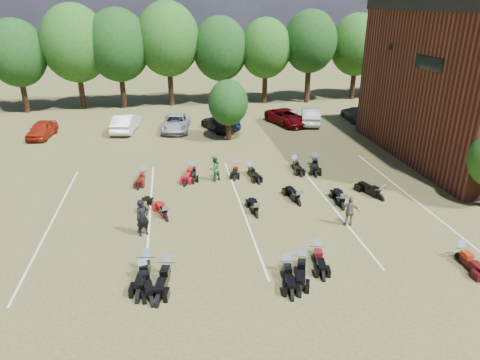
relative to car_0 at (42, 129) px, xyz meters
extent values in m
plane|color=brown|center=(17.33, -18.75, -0.68)|extent=(160.00, 160.00, 0.00)
imported|color=maroon|center=(0.00, 0.00, 0.00)|extent=(2.06, 4.15, 1.36)
imported|color=silver|center=(6.80, 0.71, 0.10)|extent=(2.35, 4.95, 1.57)
imported|color=#9CA1A5|center=(11.15, 0.24, 0.01)|extent=(2.87, 5.18, 1.37)
imported|color=black|center=(14.85, -0.15, -0.04)|extent=(3.21, 4.74, 1.28)
imported|color=navy|center=(16.00, 0.98, 0.04)|extent=(1.80, 4.26, 1.44)
imported|color=#B6B6B1|center=(23.55, 0.51, 0.08)|extent=(2.82, 4.90, 1.53)
imported|color=#510408|center=(21.32, 0.64, 0.01)|extent=(3.76, 5.43, 1.38)
imported|color=#3E3E43|center=(28.28, 1.16, -0.04)|extent=(1.98, 4.49, 1.28)
imported|color=black|center=(9.13, -18.04, 0.26)|extent=(0.81, 0.72, 1.87)
imported|color=#27682E|center=(13.27, -11.76, 0.15)|extent=(1.02, 0.99, 1.66)
imported|color=#5E5650|center=(19.37, -18.77, 0.13)|extent=(1.02, 0.68, 1.61)
cube|color=black|center=(26.68, -6.75, 6.82)|extent=(0.30, 0.40, 0.30)
cube|color=black|center=(26.80, -11.75, 6.32)|extent=(0.06, 3.00, 0.80)
cylinder|color=black|center=(-3.67, 10.25, 1.36)|extent=(0.58, 0.58, 4.08)
ellipsoid|color=#1E4C19|center=(-3.67, 10.25, 5.65)|extent=(6.00, 6.00, 6.90)
cylinder|color=black|center=(1.33, 10.25, 1.36)|extent=(0.58, 0.58, 4.08)
ellipsoid|color=#1E4C19|center=(1.33, 10.25, 5.65)|extent=(6.00, 6.00, 6.90)
cylinder|color=black|center=(6.33, 10.25, 1.36)|extent=(0.57, 0.58, 4.08)
ellipsoid|color=#1E4C19|center=(6.33, 10.25, 5.65)|extent=(6.00, 6.00, 6.90)
cylinder|color=black|center=(11.33, 10.25, 1.36)|extent=(0.57, 0.58, 4.08)
ellipsoid|color=#1E4C19|center=(11.33, 10.25, 5.65)|extent=(6.00, 6.00, 6.90)
cylinder|color=black|center=(16.33, 10.25, 1.36)|extent=(0.58, 0.58, 4.08)
ellipsoid|color=#1E4C19|center=(16.33, 10.25, 5.65)|extent=(6.00, 6.00, 6.90)
cylinder|color=black|center=(21.33, 10.25, 1.36)|extent=(0.57, 0.58, 4.08)
ellipsoid|color=#1E4C19|center=(21.33, 10.25, 5.65)|extent=(6.00, 6.00, 6.90)
cylinder|color=black|center=(26.33, 10.25, 1.36)|extent=(0.57, 0.58, 4.08)
ellipsoid|color=#1E4C19|center=(26.33, 10.25, 5.65)|extent=(6.00, 6.00, 6.90)
cylinder|color=black|center=(31.33, 10.25, 1.36)|extent=(0.57, 0.58, 4.08)
ellipsoid|color=#1E4C19|center=(31.33, 10.25, 5.65)|extent=(6.00, 6.00, 6.90)
cylinder|color=black|center=(36.33, 10.25, 1.36)|extent=(0.58, 0.58, 4.08)
ellipsoid|color=#1E4C19|center=(36.33, 10.25, 5.65)|extent=(6.00, 6.00, 6.90)
cylinder|color=black|center=(41.33, 10.25, 1.36)|extent=(0.58, 0.58, 4.08)
ellipsoid|color=#1E4C19|center=(41.33, 10.25, 5.65)|extent=(6.00, 6.00, 6.90)
cylinder|color=black|center=(15.33, -3.25, 0.27)|extent=(0.24, 0.24, 1.90)
sphere|color=#1E4C19|center=(15.33, -3.25, 2.42)|extent=(3.20, 3.20, 3.20)
cube|color=silver|center=(4.33, -15.75, -0.67)|extent=(0.10, 14.00, 0.01)
cube|color=silver|center=(9.33, -15.75, -0.67)|extent=(0.10, 14.00, 0.01)
cube|color=silver|center=(14.33, -15.75, -0.67)|extent=(0.10, 14.00, 0.01)
cube|color=silver|center=(19.33, -15.75, -0.67)|extent=(0.10, 14.00, 0.01)
cube|color=silver|center=(24.33, -15.75, -0.67)|extent=(0.10, 14.00, 0.01)
camera|label=1|loc=(10.82, -36.83, 9.86)|focal=32.00mm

